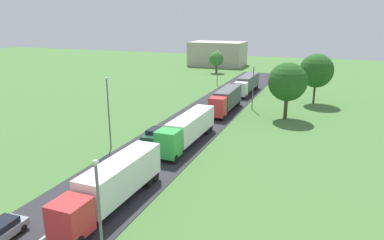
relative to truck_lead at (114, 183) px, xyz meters
name	(u,v)px	position (x,y,z in m)	size (l,w,h in m)	color
road	(148,158)	(-2.33, 10.55, -2.13)	(10.00, 140.00, 0.06)	#2B2B30
lane_marking_centre	(123,177)	(-2.33, 5.12, -2.10)	(0.16, 120.20, 0.01)	white
truck_lead	(114,183)	(0.00, 0.00, 0.00)	(2.69, 13.04, 3.71)	red
truck_second	(188,128)	(0.13, 16.66, -0.03)	(2.59, 13.90, 3.55)	green
truck_third	(226,99)	(0.23, 34.14, 0.05)	(2.63, 12.29, 3.76)	red
truck_fourth	(247,83)	(0.13, 50.99, -0.03)	(2.57, 13.13, 3.61)	white
car_second	(107,166)	(-4.43, 5.42, -1.34)	(1.99, 4.39, 1.45)	#8C939E
car_third	(154,134)	(-4.51, 16.42, -1.31)	(1.94, 4.35, 1.52)	#19472D
lamppost_lead	(100,214)	(4.22, -7.83, 2.26)	(0.36, 0.36, 7.90)	slate
lamppost_second	(108,109)	(-8.33, 12.05, 2.76)	(0.36, 0.36, 8.88)	slate
lamppost_third	(253,85)	(4.06, 37.36, 2.14)	(0.36, 0.36, 7.66)	slate
lamppost_fourth	(217,66)	(-8.52, 57.39, 2.40)	(0.36, 0.36, 8.16)	slate
tree_oak	(216,59)	(-14.45, 75.74, 1.89)	(4.13, 4.13, 6.14)	#513823
tree_birch	(288,82)	(10.24, 33.30, 3.77)	(6.03, 6.03, 8.97)	#513823
tree_maple	(316,71)	(13.91, 45.73, 4.03)	(6.17, 6.17, 9.29)	#513823
distant_building	(218,54)	(-19.07, 92.03, 1.70)	(17.46, 11.67, 7.73)	#B2A899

